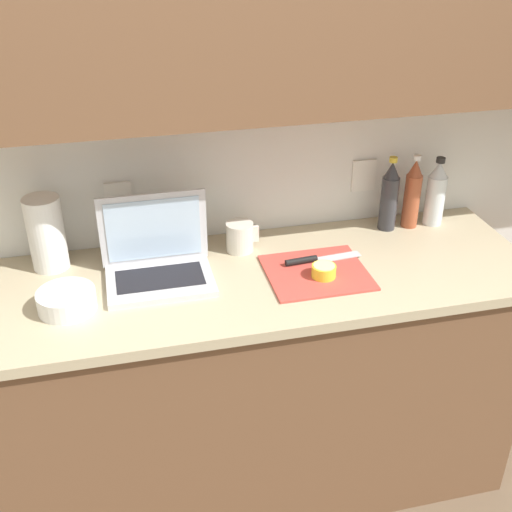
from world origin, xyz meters
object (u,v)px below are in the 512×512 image
(lemon_half_cut, at_px, (324,271))
(bowl_white, at_px, (67,300))
(knife, at_px, (310,260))
(bottle_oil_tall, at_px, (412,194))
(measuring_cup, at_px, (240,237))
(laptop, at_px, (157,259))
(paper_towel_roll, at_px, (46,233))
(cutting_board, at_px, (317,272))
(bottle_green_soda, at_px, (389,196))
(bottle_water_clear, at_px, (436,194))

(lemon_half_cut, xyz_separation_m, bowl_white, (-0.80, 0.01, 0.00))
(knife, height_order, bottle_oil_tall, bottle_oil_tall)
(knife, height_order, bowl_white, bowl_white)
(measuring_cup, bearing_deg, bowl_white, -157.60)
(laptop, relative_size, measuring_cup, 3.03)
(laptop, distance_m, bottle_oil_tall, 0.96)
(knife, bearing_deg, laptop, 170.29)
(knife, relative_size, lemon_half_cut, 3.43)
(bowl_white, distance_m, paper_towel_roll, 0.29)
(laptop, xyz_separation_m, measuring_cup, (0.29, 0.11, -0.01))
(paper_towel_roll, bearing_deg, measuring_cup, -3.03)
(cutting_board, distance_m, lemon_half_cut, 0.04)
(cutting_board, relative_size, bowl_white, 1.88)
(knife, distance_m, bottle_oil_tall, 0.50)
(knife, bearing_deg, paper_towel_roll, 162.80)
(cutting_board, bearing_deg, paper_towel_roll, 163.60)
(bottle_green_soda, relative_size, bowl_white, 1.61)
(knife, relative_size, bowl_white, 1.56)
(lemon_half_cut, bearing_deg, bottle_water_clear, 28.57)
(lemon_half_cut, bearing_deg, laptop, 164.73)
(bottle_oil_tall, relative_size, paper_towel_roll, 1.11)
(measuring_cup, xyz_separation_m, paper_towel_roll, (-0.63, 0.03, 0.07))
(bottle_green_soda, distance_m, paper_towel_roll, 1.20)
(lemon_half_cut, height_order, paper_towel_roll, paper_towel_roll)
(bottle_oil_tall, distance_m, measuring_cup, 0.66)
(bottle_oil_tall, xyz_separation_m, measuring_cup, (-0.65, -0.04, -0.08))
(bottle_oil_tall, bearing_deg, lemon_half_cut, -146.43)
(bottle_green_soda, height_order, bottle_water_clear, bottle_green_soda)
(cutting_board, relative_size, knife, 1.21)
(cutting_board, bearing_deg, bottle_oil_tall, 29.61)
(bowl_white, bearing_deg, laptop, 24.58)
(bottle_water_clear, relative_size, measuring_cup, 2.27)
(bottle_water_clear, relative_size, paper_towel_roll, 1.04)
(cutting_board, distance_m, bottle_water_clear, 0.60)
(bowl_white, bearing_deg, cutting_board, 1.72)
(laptop, height_order, paper_towel_roll, laptop)
(measuring_cup, bearing_deg, bottle_green_soda, 3.80)
(cutting_board, height_order, lemon_half_cut, lemon_half_cut)
(cutting_board, bearing_deg, bottle_water_clear, 25.11)
(measuring_cup, relative_size, paper_towel_roll, 0.46)
(cutting_board, height_order, bottle_water_clear, bottle_water_clear)
(bottle_water_clear, bearing_deg, lemon_half_cut, -151.43)
(laptop, height_order, bowl_white, laptop)
(cutting_board, distance_m, bottle_green_soda, 0.45)
(bottle_oil_tall, bearing_deg, knife, -157.04)
(lemon_half_cut, xyz_separation_m, measuring_cup, (-0.22, 0.25, 0.02))
(laptop, bearing_deg, lemon_half_cut, -15.23)
(laptop, bearing_deg, bottle_water_clear, 8.00)
(laptop, relative_size, lemon_half_cut, 4.41)
(lemon_half_cut, bearing_deg, cutting_board, 109.39)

